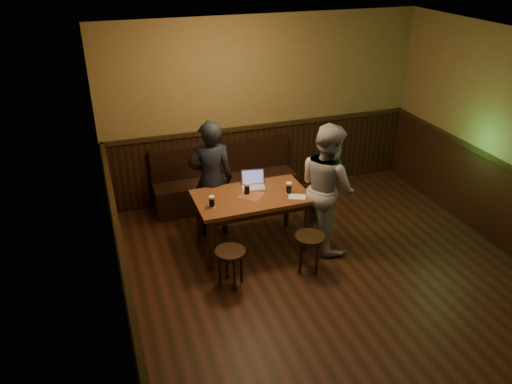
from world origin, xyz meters
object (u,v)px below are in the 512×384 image
at_px(pub_table, 251,202).
at_px(person_grey, 327,187).
at_px(laptop, 253,183).
at_px(person_suit, 211,180).
at_px(bench, 225,185).
at_px(pint_right, 289,188).
at_px(pint_left, 212,201).
at_px(stool_right, 310,243).
at_px(pint_mid, 247,189).
at_px(stool_left, 230,258).

height_order(pub_table, person_grey, person_grey).
xyz_separation_m(laptop, person_suit, (-0.51, 0.27, -0.00)).
bearing_deg(bench, pint_right, -71.25).
bearing_deg(pint_left, stool_right, -29.50).
distance_m(stool_right, laptop, 1.14).
distance_m(pint_right, person_suit, 1.07).
height_order(pint_right, person_suit, person_suit).
relative_size(bench, pint_mid, 14.30).
height_order(pub_table, person_suit, person_suit).
relative_size(laptop, person_suit, 0.20).
bearing_deg(pint_left, pub_table, 13.04).
relative_size(stool_left, laptop, 1.44).
xyz_separation_m(bench, person_grey, (0.96, -1.57, 0.55)).
relative_size(pint_right, laptop, 0.44).
height_order(stool_right, pint_mid, pint_mid).
height_order(pub_table, pint_left, pint_left).
bearing_deg(pint_mid, bench, 88.16).
distance_m(bench, person_grey, 1.92).
xyz_separation_m(bench, stool_left, (-0.50, -2.04, 0.08)).
bearing_deg(laptop, person_grey, -19.01).
distance_m(pub_table, stool_right, 0.94).
bearing_deg(pint_mid, pint_right, -16.31).
distance_m(bench, person_suit, 1.06).
distance_m(stool_left, laptop, 1.21).
bearing_deg(pint_left, pint_right, 1.86).
xyz_separation_m(stool_left, pint_right, (0.98, 0.62, 0.47)).
distance_m(stool_left, person_grey, 1.61).
relative_size(laptop, person_grey, 0.20).
bearing_deg(pint_mid, stool_right, -55.04).
height_order(bench, pint_mid, bench).
distance_m(pint_left, pint_mid, 0.55).
relative_size(bench, pint_left, 14.91).
bearing_deg(person_suit, bench, -109.79).
height_order(bench, pub_table, bench).
xyz_separation_m(pint_left, laptop, (0.66, 0.36, -0.02)).
distance_m(pint_mid, person_suit, 0.58).
xyz_separation_m(bench, person_suit, (-0.40, -0.82, 0.53)).
height_order(pint_left, person_grey, person_grey).
bearing_deg(laptop, pint_mid, -120.02).
bearing_deg(bench, pint_left, -110.91).
relative_size(bench, pub_table, 1.48).
xyz_separation_m(pub_table, pint_mid, (-0.04, 0.06, 0.18)).
height_order(person_suit, person_grey, person_grey).
bearing_deg(pint_right, laptop, 139.00).
bearing_deg(laptop, stool_left, -112.71).
relative_size(stool_left, pint_mid, 3.21).
xyz_separation_m(pub_table, pint_right, (0.48, -0.10, 0.18)).
bearing_deg(bench, pub_table, -90.00).
bearing_deg(stool_left, laptop, 57.27).
bearing_deg(laptop, pint_right, -30.98).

